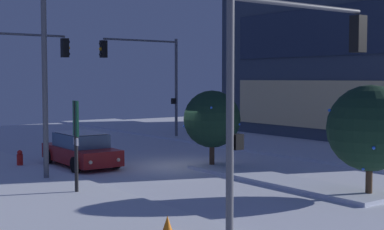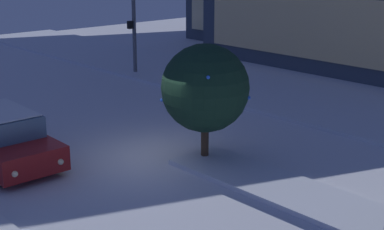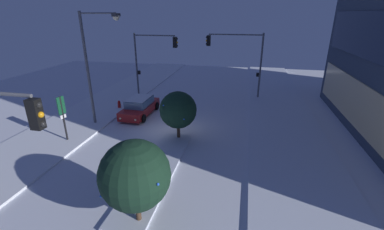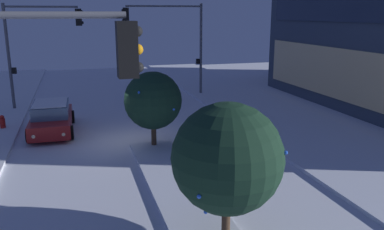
{
  "view_description": "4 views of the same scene",
  "coord_description": "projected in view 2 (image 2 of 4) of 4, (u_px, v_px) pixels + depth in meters",
  "views": [
    {
      "loc": [
        19.6,
        -14.34,
        3.86
      ],
      "look_at": [
        0.52,
        -0.23,
        2.3
      ],
      "focal_mm": 52.46,
      "sensor_mm": 36.0,
      "label": 1
    },
    {
      "loc": [
        11.74,
        -9.87,
        5.75
      ],
      "look_at": [
        0.01,
        0.88,
        1.1
      ],
      "focal_mm": 52.81,
      "sensor_mm": 36.0,
      "label": 2
    },
    {
      "loc": [
        16.43,
        4.82,
        8.0
      ],
      "look_at": [
        0.16,
        1.4,
        1.56
      ],
      "focal_mm": 24.51,
      "sensor_mm": 36.0,
      "label": 3
    },
    {
      "loc": [
        17.13,
        -2.49,
        5.69
      ],
      "look_at": [
        2.58,
        1.82,
        1.81
      ],
      "focal_mm": 37.33,
      "sensor_mm": 36.0,
      "label": 4
    }
  ],
  "objects": [
    {
      "name": "ground",
      "position": [
        169.0,
        157.0,
        16.32
      ],
      "size": [
        52.0,
        52.0,
        0.0
      ],
      "primitive_type": "plane",
      "color": "silver"
    },
    {
      "name": "curb_strip_far",
      "position": [
        328.0,
        106.0,
        21.44
      ],
      "size": [
        52.0,
        5.2,
        0.14
      ],
      "primitive_type": "cube",
      "color": "silver",
      "rests_on": "ground"
    },
    {
      "name": "median_strip",
      "position": [
        323.0,
        204.0,
        13.15
      ],
      "size": [
        9.0,
        1.8,
        0.14
      ],
      "primitive_type": "cube",
      "color": "silver",
      "rests_on": "ground"
    },
    {
      "name": "decorated_tree_median",
      "position": [
        205.0,
        88.0,
        15.54
      ],
      "size": [
        2.46,
        2.46,
        3.33
      ],
      "color": "#473323",
      "rests_on": "ground"
    }
  ]
}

